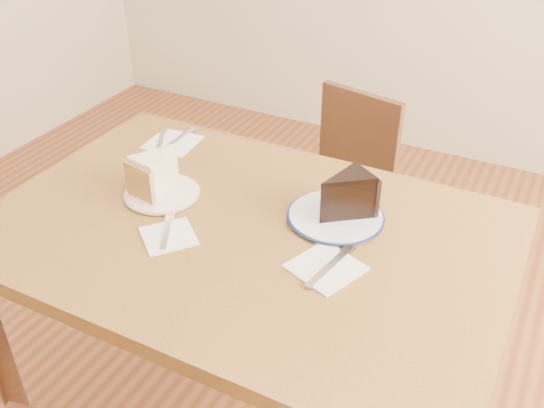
{
  "coord_description": "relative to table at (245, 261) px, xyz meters",
  "views": [
    {
      "loc": [
        0.58,
        -0.98,
        1.56
      ],
      "look_at": [
        0.05,
        0.05,
        0.8
      ],
      "focal_mm": 40.0,
      "sensor_mm": 36.0,
      "label": 1
    }
  ],
  "objects": [
    {
      "name": "table",
      "position": [
        0.0,
        0.0,
        0.0
      ],
      "size": [
        1.2,
        0.8,
        0.75
      ],
      "color": "#4E3315",
      "rests_on": "ground"
    },
    {
      "name": "chair_far",
      "position": [
        -0.05,
        0.75,
        -0.23
      ],
      "size": [
        0.44,
        0.44,
        0.75
      ],
      "rotation": [
        0.0,
        0.0,
        2.92
      ],
      "color": "black",
      "rests_on": "ground"
    },
    {
      "name": "plate_cream",
      "position": [
        -0.25,
        0.03,
        0.1
      ],
      "size": [
        0.18,
        0.18,
        0.01
      ],
      "primitive_type": "cylinder",
      "color": "white",
      "rests_on": "table"
    },
    {
      "name": "plate_navy",
      "position": [
        0.17,
        0.13,
        0.1
      ],
      "size": [
        0.22,
        0.22,
        0.01
      ],
      "primitive_type": "cylinder",
      "color": "white",
      "rests_on": "table"
    },
    {
      "name": "carrot_cake",
      "position": [
        -0.26,
        0.04,
        0.15
      ],
      "size": [
        0.11,
        0.14,
        0.09
      ],
      "primitive_type": null,
      "rotation": [
        0.0,
        0.0,
        -0.18
      ],
      "color": "beige",
      "rests_on": "plate_cream"
    },
    {
      "name": "chocolate_cake",
      "position": [
        0.19,
        0.13,
        0.16
      ],
      "size": [
        0.14,
        0.15,
        0.09
      ],
      "primitive_type": null,
      "rotation": [
        0.0,
        0.0,
        2.56
      ],
      "color": "black",
      "rests_on": "plate_navy"
    },
    {
      "name": "napkin_cream",
      "position": [
        -0.13,
        -0.11,
        0.1
      ],
      "size": [
        0.16,
        0.16,
        0.0
      ],
      "primitive_type": "cube",
      "rotation": [
        0.0,
        0.0,
        0.87
      ],
      "color": "white",
      "rests_on": "table"
    },
    {
      "name": "napkin_navy",
      "position": [
        0.23,
        -0.05,
        0.1
      ],
      "size": [
        0.17,
        0.17,
        0.0
      ],
      "primitive_type": "cube",
      "rotation": [
        0.0,
        0.0,
        -0.36
      ],
      "color": "white",
      "rests_on": "table"
    },
    {
      "name": "napkin_spare",
      "position": [
        -0.39,
        0.27,
        0.1
      ],
      "size": [
        0.15,
        0.15,
        0.0
      ],
      "primitive_type": "cube",
      "rotation": [
        0.0,
        0.0,
        0.08
      ],
      "color": "white",
      "rests_on": "table"
    },
    {
      "name": "fork_cream",
      "position": [
        -0.14,
        -0.1,
        0.1
      ],
      "size": [
        0.08,
        0.13,
        0.0
      ],
      "primitive_type": "cube",
      "rotation": [
        0.0,
        0.0,
        0.5
      ],
      "color": "silver",
      "rests_on": "napkin_cream"
    },
    {
      "name": "knife_navy",
      "position": [
        0.23,
        -0.05,
        0.1
      ],
      "size": [
        0.05,
        0.17,
        0.0
      ],
      "primitive_type": "cube",
      "rotation": [
        0.0,
        0.0,
        -0.18
      ],
      "color": "silver",
      "rests_on": "napkin_navy"
    },
    {
      "name": "fork_spare",
      "position": [
        -0.38,
        0.3,
        0.1
      ],
      "size": [
        0.02,
        0.14,
        0.0
      ],
      "primitive_type": "cube",
      "rotation": [
        0.0,
        0.0,
        0.03
      ],
      "color": "silver",
      "rests_on": "napkin_spare"
    },
    {
      "name": "knife_spare",
      "position": [
        -0.42,
        0.25,
        0.1
      ],
      "size": [
        0.09,
        0.15,
        0.0
      ],
      "primitive_type": "cube",
      "rotation": [
        0.0,
        0.0,
        0.51
      ],
      "color": "silver",
      "rests_on": "napkin_spare"
    }
  ]
}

